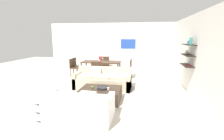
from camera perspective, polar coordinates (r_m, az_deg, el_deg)
ground_plane at (r=6.25m, az=-2.70°, el=-7.03°), size 18.00×18.00×0.00m
back_wall_unit at (r=9.39m, az=3.82°, el=7.56°), size 8.40×0.09×2.70m
right_wall_shelf_unit at (r=6.63m, az=24.98°, el=4.93°), size 0.34×8.20×2.70m
sofa_beige at (r=6.51m, az=-3.09°, el=-3.61°), size 2.16×0.90×0.78m
loveseat_white at (r=4.17m, az=-11.75°, el=-12.62°), size 1.68×0.90×0.78m
coffee_table at (r=5.31m, az=-3.96°, el=-8.26°), size 1.25×0.97×0.38m
decorative_bowl at (r=5.21m, az=-3.18°, el=-6.05°), size 0.36×0.36×0.06m
candle_jar at (r=5.11m, az=-1.26°, el=-6.35°), size 0.07×0.07×0.07m
apple_on_coffee_table at (r=5.30m, az=-6.56°, el=-5.76°), size 0.07×0.07×0.07m
dining_table at (r=8.33m, az=-3.75°, el=2.41°), size 1.91×0.86×0.75m
dining_chair_right_near at (r=7.96m, az=5.50°, el=0.68°), size 0.44×0.44×0.88m
dining_chair_left_far at (r=8.95m, az=-11.94°, el=1.69°), size 0.44×0.44×0.88m
dining_chair_foot at (r=7.56m, az=-5.24°, el=0.13°), size 0.44×0.44×0.88m
dining_chair_left_near at (r=8.60m, az=-12.89°, el=1.25°), size 0.44×0.44×0.88m
dining_chair_right_far at (r=8.34m, az=5.71°, el=1.17°), size 0.44×0.44×0.88m
dining_chair_head at (r=9.16m, az=-2.50°, el=2.14°), size 0.44×0.44×0.88m
wine_glass_head at (r=8.66m, az=-3.18°, el=3.91°), size 0.06×0.06×0.15m
wine_glass_foot at (r=7.95m, az=-4.40°, el=3.35°), size 0.07×0.07×0.16m
wine_glass_left_far at (r=8.59m, az=-8.15°, el=3.89°), size 0.07×0.07×0.17m
wine_glass_right_far at (r=8.27m, az=1.14°, el=3.68°), size 0.08×0.08×0.17m
centerpiece_vase at (r=8.33m, az=-4.06°, el=3.98°), size 0.16×0.16×0.27m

